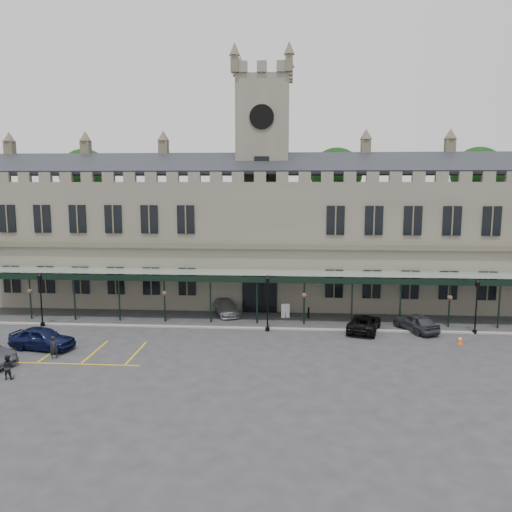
# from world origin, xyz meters

# --- Properties ---
(ground) EXTENTS (140.00, 140.00, 0.00)m
(ground) POSITION_xyz_m (0.00, 0.00, 0.00)
(ground) COLOR #2D2D30
(station_building) EXTENTS (60.00, 10.36, 17.30)m
(station_building) POSITION_xyz_m (0.00, 15.91, 6.47)
(station_building) COLOR #615E51
(station_building) RESTS_ON ground
(clock_tower) EXTENTS (5.60, 5.60, 24.80)m
(clock_tower) POSITION_xyz_m (0.00, 16.00, 13.11)
(clock_tower) COLOR #615E51
(clock_tower) RESTS_ON ground
(canopy) EXTENTS (50.00, 4.10, 4.30)m
(canopy) POSITION_xyz_m (0.00, 7.46, 2.40)
(canopy) COLOR #8C9E93
(canopy) RESTS_ON ground
(kerb) EXTENTS (60.00, 0.40, 0.12)m
(kerb) POSITION_xyz_m (0.00, 5.50, 0.06)
(kerb) COLOR gray
(kerb) RESTS_ON ground
(parking_markings) EXTENTS (16.00, 6.00, 0.01)m
(parking_markings) POSITION_xyz_m (-14.00, -1.50, 0.00)
(parking_markings) COLOR gold
(parking_markings) RESTS_ON ground
(tree_behind_left) EXTENTS (6.00, 6.00, 16.00)m
(tree_behind_left) POSITION_xyz_m (-22.00, 25.00, 12.81)
(tree_behind_left) COLOR #332314
(tree_behind_left) RESTS_ON ground
(tree_behind_mid) EXTENTS (6.00, 6.00, 16.00)m
(tree_behind_mid) POSITION_xyz_m (8.00, 25.00, 12.81)
(tree_behind_mid) COLOR #332314
(tree_behind_mid) RESTS_ON ground
(tree_behind_right) EXTENTS (6.00, 6.00, 16.00)m
(tree_behind_right) POSITION_xyz_m (24.00, 25.00, 12.81)
(tree_behind_right) COLOR #332314
(tree_behind_right) RESTS_ON ground
(lamp_post_left) EXTENTS (0.43, 0.43, 4.59)m
(lamp_post_left) POSITION_xyz_m (-17.91, 5.07, 2.72)
(lamp_post_left) COLOR black
(lamp_post_left) RESTS_ON ground
(lamp_post_mid) EXTENTS (0.44, 0.44, 4.66)m
(lamp_post_mid) POSITION_xyz_m (1.01, 4.99, 2.76)
(lamp_post_mid) COLOR black
(lamp_post_mid) RESTS_ON ground
(lamp_post_right) EXTENTS (0.42, 0.42, 4.47)m
(lamp_post_right) POSITION_xyz_m (17.53, 5.45, 2.65)
(lamp_post_right) COLOR black
(lamp_post_right) RESTS_ON ground
(traffic_cone) EXTENTS (0.40, 0.40, 0.63)m
(traffic_cone) POSITION_xyz_m (15.50, 2.70, 0.31)
(traffic_cone) COLOR #FA5507
(traffic_cone) RESTS_ON ground
(sign_board) EXTENTS (0.74, 0.16, 1.26)m
(sign_board) POSITION_xyz_m (2.41, 9.18, 0.62)
(sign_board) COLOR black
(sign_board) RESTS_ON ground
(bollard_left) EXTENTS (0.15, 0.15, 0.82)m
(bollard_left) POSITION_xyz_m (-2.84, 9.32, 0.41)
(bollard_left) COLOR black
(bollard_left) RESTS_ON ground
(bollard_right) EXTENTS (0.17, 0.17, 0.96)m
(bollard_right) POSITION_xyz_m (4.46, 9.21, 0.48)
(bollard_right) COLOR black
(bollard_right) RESTS_ON ground
(car_left_a) EXTENTS (5.00, 2.72, 1.62)m
(car_left_a) POSITION_xyz_m (-15.00, -0.61, 0.81)
(car_left_a) COLOR #0C1236
(car_left_a) RESTS_ON ground
(car_taxi) EXTENTS (3.52, 5.03, 1.35)m
(car_taxi) POSITION_xyz_m (-3.08, 10.00, 0.68)
(car_taxi) COLOR gray
(car_taxi) RESTS_ON ground
(car_van) EXTENTS (3.52, 5.28, 1.35)m
(car_van) POSITION_xyz_m (8.83, 5.59, 0.67)
(car_van) COLOR black
(car_van) RESTS_ON ground
(car_right_a) EXTENTS (3.36, 4.61, 1.46)m
(car_right_a) POSITION_xyz_m (13.00, 5.83, 0.73)
(car_right_a) COLOR #303236
(car_right_a) RESTS_ON ground
(person_a) EXTENTS (0.67, 0.67, 1.58)m
(person_a) POSITION_xyz_m (-13.20, -2.48, 0.79)
(person_a) COLOR black
(person_a) RESTS_ON ground
(person_b) EXTENTS (0.74, 0.58, 1.52)m
(person_b) POSITION_xyz_m (-14.35, -6.16, 0.76)
(person_b) COLOR black
(person_b) RESTS_ON ground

